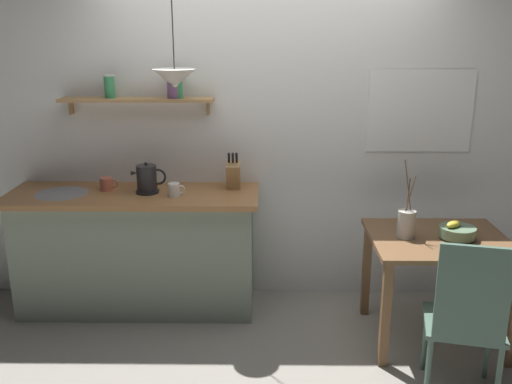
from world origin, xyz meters
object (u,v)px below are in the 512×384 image
Objects in this scene: coffee_mug_by_sink at (107,184)px; coffee_mug_spare at (174,190)px; twig_vase at (406,223)px; dining_chair_near at (467,316)px; pendant_lamp at (175,78)px; electric_kettle at (147,179)px; dining_table at (438,254)px; fruit_bowl at (457,231)px; knife_block at (233,174)px.

coffee_mug_spare is (0.52, -0.15, 0.00)m from coffee_mug_by_sink.
dining_chair_near is at bearing -74.72° from twig_vase.
coffee_mug_by_sink is 1.07× the size of coffee_mug_spare.
pendant_lamp is at bearing 166.80° from twig_vase.
coffee_mug_spare is at bearing 168.64° from twig_vase.
twig_vase is at bearing 105.28° from dining_chair_near.
electric_kettle is (-1.98, 1.11, 0.48)m from dining_chair_near.
dining_chair_near is (-0.03, -0.69, -0.08)m from dining_table.
twig_vase reaches higher than electric_kettle.
fruit_bowl is 0.35× the size of pendant_lamp.
coffee_mug_by_sink is (-0.31, 0.06, -0.05)m from electric_kettle.
pendant_lamp is at bearing 148.64° from dining_chair_near.
twig_vase is at bearing 178.89° from dining_table.
knife_block is (-1.50, 0.55, 0.24)m from fruit_bowl.
electric_kettle is 0.77m from pendant_lamp.
coffee_mug_spare reaches higher than dining_table.
dining_chair_near is 1.90m from knife_block.
pendant_lamp is (0.55, -0.10, 0.78)m from coffee_mug_by_sink.
fruit_bowl reaches higher than dining_table.
twig_vase is 2.16m from coffee_mug_by_sink.
coffee_mug_spare is (-1.77, 1.01, 0.43)m from dining_chair_near.
twig_vase is 0.79× the size of pendant_lamp.
dining_chair_near is 4.26× the size of fruit_bowl.
knife_block is at bearing 27.95° from coffee_mug_spare.
knife_block is 2.12× the size of coffee_mug_by_sink.
fruit_bowl is 0.45× the size of twig_vase.
knife_block reaches higher than dining_table.
electric_kettle is (-1.79, 0.41, 0.19)m from twig_vase.
knife_block is (-1.39, 0.54, 0.41)m from dining_table.
coffee_mug_by_sink is (-0.93, -0.07, -0.06)m from knife_block.
dining_chair_near is 2.37m from pendant_lamp.
electric_kettle is at bearing 169.37° from pendant_lamp.
knife_block is 0.94m from coffee_mug_by_sink.
electric_kettle is at bearing 150.79° from dining_chair_near.
fruit_bowl is at bearing -8.54° from dining_table.
coffee_mug_by_sink is (-2.29, 1.17, 0.43)m from dining_chair_near.
fruit_bowl is at bearing -20.25° from knife_block.
electric_kettle reaches higher than fruit_bowl.
dining_chair_near is 7.59× the size of coffee_mug_by_sink.
pendant_lamp is (-1.55, 0.36, 0.91)m from twig_vase.
twig_vase is at bearing -11.36° from coffee_mug_spare.
coffee_mug_spare is at bearing 150.16° from dining_chair_near.
dining_chair_near is at bearing -26.96° from coffee_mug_by_sink.
dining_table is 3.59× the size of electric_kettle.
dining_table is 2.14m from pendant_lamp.
pendant_lamp is at bearing 60.62° from coffee_mug_spare.
dining_table is 3.23× the size of knife_block.
pendant_lamp is at bearing -10.63° from electric_kettle.
fruit_bowl is at bearing -11.53° from pendant_lamp.
twig_vase reaches higher than knife_block.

